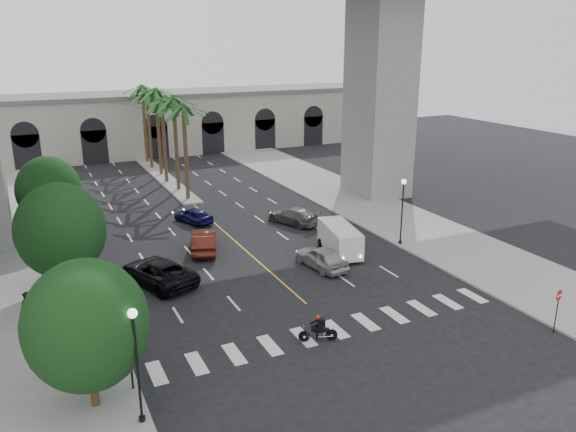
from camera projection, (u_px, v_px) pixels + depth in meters
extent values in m
plane|color=black|center=(322.00, 318.00, 32.59)|extent=(140.00, 140.00, 0.00)
cube|color=gray|center=(31.00, 269.00, 39.30)|extent=(8.00, 100.00, 0.15)
cube|color=gray|center=(386.00, 215.00, 51.66)|extent=(8.00, 100.00, 0.15)
cube|color=gray|center=(164.00, 178.00, 65.27)|extent=(2.00, 24.00, 0.20)
cube|color=#B7B1A4|center=(133.00, 126.00, 78.74)|extent=(70.00, 10.00, 8.00)
cube|color=slate|center=(131.00, 95.00, 77.47)|extent=(71.00, 10.50, 0.50)
cube|color=gray|center=(380.00, 93.00, 56.04)|extent=(5.00, 6.00, 20.80)
cylinder|color=#47331E|center=(186.00, 154.00, 55.27)|extent=(0.40, 0.40, 9.50)
cylinder|color=#47331E|center=(176.00, 145.00, 58.71)|extent=(0.40, 0.40, 9.80)
cylinder|color=#47331E|center=(164.00, 142.00, 62.11)|extent=(0.40, 0.40, 9.30)
cylinder|color=#47331E|center=(159.00, 133.00, 65.57)|extent=(0.40, 0.40, 10.10)
cylinder|color=#47331E|center=(149.00, 131.00, 68.99)|extent=(0.40, 0.40, 9.60)
cylinder|color=#47331E|center=(145.00, 125.00, 72.51)|extent=(0.40, 0.40, 9.90)
cylinder|color=#382616|center=(94.00, 384.00, 24.30)|extent=(0.36, 0.36, 2.34)
ellipsoid|color=black|center=(87.00, 325.00, 23.45)|extent=(5.20, 5.20, 5.72)
cylinder|color=#382616|center=(66.00, 275.00, 35.48)|extent=(0.36, 0.36, 2.45)
ellipsoid|color=black|center=(61.00, 230.00, 34.58)|extent=(5.44, 5.44, 5.98)
cylinder|color=#382616|center=(53.00, 223.00, 45.83)|extent=(0.36, 0.36, 2.27)
ellipsoid|color=black|center=(49.00, 190.00, 45.00)|extent=(5.04, 5.04, 5.54)
cylinder|color=black|center=(142.00, 420.00, 23.54)|extent=(0.28, 0.28, 0.36)
cylinder|color=black|center=(138.00, 370.00, 22.81)|extent=(0.11, 0.11, 5.00)
sphere|color=white|center=(132.00, 313.00, 22.05)|extent=(0.40, 0.40, 0.40)
cylinder|color=black|center=(84.00, 255.00, 41.61)|extent=(0.28, 0.28, 0.36)
cylinder|color=black|center=(80.00, 224.00, 40.89)|extent=(0.11, 0.11, 5.00)
sphere|color=white|center=(76.00, 190.00, 40.13)|extent=(0.40, 0.40, 0.40)
cylinder|color=black|center=(400.00, 243.00, 44.12)|extent=(0.28, 0.28, 0.36)
cylinder|color=black|center=(402.00, 214.00, 43.40)|extent=(0.11, 0.11, 5.00)
sphere|color=white|center=(404.00, 182.00, 42.63)|extent=(0.40, 0.40, 0.40)
cylinder|color=black|center=(130.00, 358.00, 25.26)|extent=(0.10, 0.10, 3.50)
cube|color=black|center=(127.00, 328.00, 24.81)|extent=(0.25, 0.18, 0.80)
cylinder|color=black|center=(115.00, 320.00, 28.70)|extent=(0.10, 0.10, 3.50)
cube|color=black|center=(113.00, 293.00, 28.25)|extent=(0.25, 0.18, 0.80)
cylinder|color=black|center=(304.00, 336.00, 29.94)|extent=(0.62, 0.30, 0.62)
cylinder|color=black|center=(332.00, 335.00, 30.10)|extent=(0.62, 0.30, 0.62)
cube|color=silver|center=(319.00, 334.00, 30.00)|extent=(0.49, 0.41, 0.27)
cube|color=black|center=(316.00, 329.00, 29.89)|extent=(0.62, 0.40, 0.21)
cube|color=black|center=(325.00, 330.00, 29.96)|extent=(0.52, 0.39, 0.12)
cylinder|color=black|center=(308.00, 326.00, 29.78)|extent=(0.22, 0.55, 0.03)
cube|color=black|center=(320.00, 323.00, 29.81)|extent=(0.39, 0.46, 0.54)
cube|color=black|center=(324.00, 322.00, 29.82)|extent=(0.24, 0.34, 0.40)
sphere|color=#B31D0B|center=(318.00, 317.00, 29.69)|extent=(0.27, 0.27, 0.27)
imported|color=#A09FA4|center=(322.00, 257.00, 39.58)|extent=(2.44, 4.81, 1.57)
imported|color=#48160E|center=(204.00, 241.00, 42.70)|extent=(3.28, 5.40, 1.68)
imported|color=black|center=(158.00, 272.00, 36.94)|extent=(4.77, 6.69, 1.69)
imported|color=#5A5B5E|center=(293.00, 216.00, 49.18)|extent=(3.75, 5.42, 1.46)
imported|color=#0D0F3F|center=(193.00, 215.00, 49.37)|extent=(3.02, 4.39, 1.39)
cube|color=white|center=(340.00, 238.00, 42.02)|extent=(2.88, 5.43, 1.91)
cube|color=black|center=(351.00, 246.00, 39.70)|extent=(1.78, 0.58, 0.81)
cylinder|color=black|center=(336.00, 259.00, 40.40)|extent=(0.39, 0.71, 0.67)
cylinder|color=black|center=(359.00, 257.00, 40.83)|extent=(0.39, 0.71, 0.67)
cylinder|color=black|center=(321.00, 243.00, 43.75)|extent=(0.39, 0.71, 0.67)
cylinder|color=black|center=(343.00, 241.00, 44.18)|extent=(0.39, 0.71, 0.67)
imported|color=black|center=(50.00, 357.00, 26.61)|extent=(0.70, 0.51, 1.76)
imported|color=black|center=(29.00, 308.00, 31.27)|extent=(1.19, 1.12, 1.95)
cylinder|color=black|center=(557.00, 312.00, 30.52)|extent=(0.06, 0.06, 2.54)
cylinder|color=#BA110D|center=(559.00, 295.00, 30.22)|extent=(0.62, 0.19, 0.64)
cube|color=silver|center=(559.00, 295.00, 30.22)|extent=(0.48, 0.14, 0.11)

